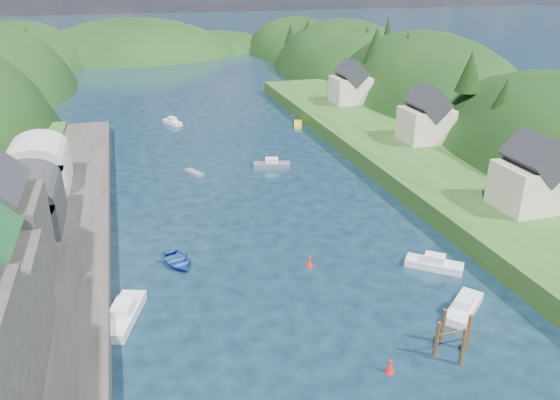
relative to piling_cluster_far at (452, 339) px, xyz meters
name	(u,v)px	position (x,y,z in m)	size (l,w,h in m)	color
ground	(238,168)	(-6.89, 45.09, -1.27)	(600.00, 600.00, 0.00)	black
hillside_right	(421,143)	(38.11, 70.09, -8.68)	(36.00, 245.56, 48.00)	black
far_hills	(169,83)	(-5.67, 169.09, -12.07)	(103.00, 68.00, 44.00)	black
hill_trees	(219,74)	(-6.60, 59.64, 9.89)	(91.77, 146.12, 12.83)	black
quay_left	(37,298)	(-30.89, 15.09, -0.27)	(12.00, 110.00, 2.00)	#2D2B28
boat_sheds	(31,178)	(-32.89, 34.09, 4.00)	(7.00, 21.00, 7.50)	#2D2D30
terrace_right	(427,167)	(18.11, 35.09, -0.07)	(16.00, 120.00, 2.40)	#234719
right_bank_cottages	(419,118)	(21.11, 43.42, 4.58)	(9.00, 59.24, 8.41)	beige
piling_cluster_far	(452,339)	(0.00, 0.00, 0.00)	(3.29, 3.07, 3.67)	#382314
channel_buoy_near	(390,367)	(-5.48, -0.71, -0.79)	(0.70, 0.70, 1.10)	red
channel_buoy_far	(310,262)	(-6.10, 15.30, -0.79)	(0.70, 0.70, 1.10)	red
moored_boats	(280,308)	(-11.11, 8.49, -0.66)	(35.98, 93.53, 2.22)	silver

